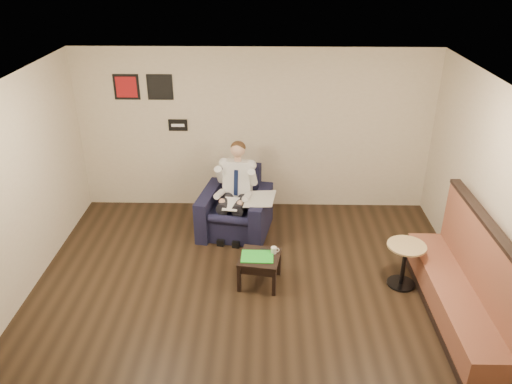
{
  "coord_description": "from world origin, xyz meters",
  "views": [
    {
      "loc": [
        0.19,
        -5.03,
        4.26
      ],
      "look_at": [
        0.06,
        1.2,
        1.14
      ],
      "focal_mm": 35.0,
      "sensor_mm": 36.0,
      "label": 1
    }
  ],
  "objects_px": {
    "seated_man": "(233,197)",
    "cafe_table": "(404,265)",
    "armchair": "(235,203)",
    "coffee_mug": "(274,250)",
    "smartphone": "(265,250)",
    "side_table": "(260,270)",
    "green_folder": "(257,257)",
    "banquette": "(461,273)"
  },
  "relations": [
    {
      "from": "seated_man",
      "to": "banquette",
      "type": "height_order",
      "value": "seated_man"
    },
    {
      "from": "armchair",
      "to": "green_folder",
      "type": "xyz_separation_m",
      "value": [
        0.39,
        -1.4,
        -0.07
      ]
    },
    {
      "from": "cafe_table",
      "to": "coffee_mug",
      "type": "bearing_deg",
      "value": 177.23
    },
    {
      "from": "side_table",
      "to": "smartphone",
      "type": "height_order",
      "value": "smartphone"
    },
    {
      "from": "side_table",
      "to": "smartphone",
      "type": "relative_size",
      "value": 3.93
    },
    {
      "from": "banquette",
      "to": "green_folder",
      "type": "bearing_deg",
      "value": 166.18
    },
    {
      "from": "side_table",
      "to": "green_folder",
      "type": "distance_m",
      "value": 0.23
    },
    {
      "from": "smartphone",
      "to": "seated_man",
      "type": "bearing_deg",
      "value": 134.11
    },
    {
      "from": "seated_man",
      "to": "side_table",
      "type": "xyz_separation_m",
      "value": [
        0.44,
        -1.26,
        -0.49
      ]
    },
    {
      "from": "cafe_table",
      "to": "smartphone",
      "type": "bearing_deg",
      "value": 175.64
    },
    {
      "from": "coffee_mug",
      "to": "smartphone",
      "type": "bearing_deg",
      "value": 153.68
    },
    {
      "from": "smartphone",
      "to": "banquette",
      "type": "distance_m",
      "value": 2.53
    },
    {
      "from": "seated_man",
      "to": "cafe_table",
      "type": "distance_m",
      "value": 2.74
    },
    {
      "from": "coffee_mug",
      "to": "seated_man",
      "type": "bearing_deg",
      "value": 118.47
    },
    {
      "from": "smartphone",
      "to": "cafe_table",
      "type": "bearing_deg",
      "value": 14.86
    },
    {
      "from": "seated_man",
      "to": "cafe_table",
      "type": "bearing_deg",
      "value": -17.06
    },
    {
      "from": "green_folder",
      "to": "banquette",
      "type": "height_order",
      "value": "banquette"
    },
    {
      "from": "side_table",
      "to": "smartphone",
      "type": "distance_m",
      "value": 0.28
    },
    {
      "from": "smartphone",
      "to": "coffee_mug",
      "type": "bearing_deg",
      "value": -7.1
    },
    {
      "from": "banquette",
      "to": "cafe_table",
      "type": "xyz_separation_m",
      "value": [
        -0.5,
        0.63,
        -0.33
      ]
    },
    {
      "from": "seated_man",
      "to": "smartphone",
      "type": "bearing_deg",
      "value": -54.68
    },
    {
      "from": "green_folder",
      "to": "banquette",
      "type": "distance_m",
      "value": 2.58
    },
    {
      "from": "coffee_mug",
      "to": "smartphone",
      "type": "xyz_separation_m",
      "value": [
        -0.12,
        0.06,
        -0.04
      ]
    },
    {
      "from": "cafe_table",
      "to": "side_table",
      "type": "bearing_deg",
      "value": -179.97
    },
    {
      "from": "armchair",
      "to": "smartphone",
      "type": "distance_m",
      "value": 1.34
    },
    {
      "from": "coffee_mug",
      "to": "smartphone",
      "type": "distance_m",
      "value": 0.14
    },
    {
      "from": "seated_man",
      "to": "side_table",
      "type": "bearing_deg",
      "value": -60.17
    },
    {
      "from": "green_folder",
      "to": "cafe_table",
      "type": "xyz_separation_m",
      "value": [
        2.0,
        0.02,
        -0.12
      ]
    },
    {
      "from": "armchair",
      "to": "side_table",
      "type": "bearing_deg",
      "value": -62.81
    },
    {
      "from": "armchair",
      "to": "side_table",
      "type": "height_order",
      "value": "armchair"
    },
    {
      "from": "armchair",
      "to": "green_folder",
      "type": "distance_m",
      "value": 1.46
    },
    {
      "from": "armchair",
      "to": "cafe_table",
      "type": "height_order",
      "value": "armchair"
    },
    {
      "from": "banquette",
      "to": "cafe_table",
      "type": "relative_size",
      "value": 3.94
    },
    {
      "from": "armchair",
      "to": "seated_man",
      "type": "xyz_separation_m",
      "value": [
        -0.02,
        -0.13,
        0.19
      ]
    },
    {
      "from": "armchair",
      "to": "coffee_mug",
      "type": "height_order",
      "value": "armchair"
    },
    {
      "from": "coffee_mug",
      "to": "cafe_table",
      "type": "bearing_deg",
      "value": -2.77
    },
    {
      "from": "green_folder",
      "to": "smartphone",
      "type": "height_order",
      "value": "green_folder"
    },
    {
      "from": "side_table",
      "to": "green_folder",
      "type": "xyz_separation_m",
      "value": [
        -0.03,
        -0.01,
        0.22
      ]
    },
    {
      "from": "armchair",
      "to": "side_table",
      "type": "distance_m",
      "value": 1.48
    },
    {
      "from": "green_folder",
      "to": "smartphone",
      "type": "relative_size",
      "value": 3.21
    },
    {
      "from": "banquette",
      "to": "cafe_table",
      "type": "bearing_deg",
      "value": 128.45
    },
    {
      "from": "armchair",
      "to": "coffee_mug",
      "type": "xyz_separation_m",
      "value": [
        0.61,
        -1.3,
        -0.03
      ]
    }
  ]
}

